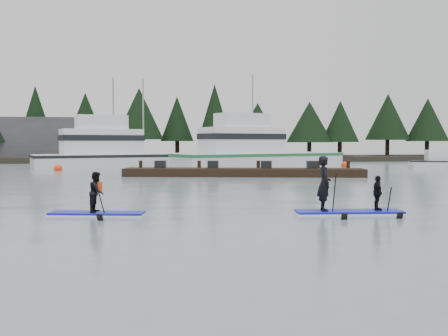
{
  "coord_description": "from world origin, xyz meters",
  "views": [
    {
      "loc": [
        -3.2,
        -15.95,
        2.26
      ],
      "look_at": [
        0.0,
        6.0,
        1.1
      ],
      "focal_mm": 40.0,
      "sensor_mm": 36.0,
      "label": 1
    }
  ],
  "objects": [
    {
      "name": "buoy_c",
      "position": [
        14.13,
        27.08,
        0.0
      ],
      "size": [
        0.63,
        0.63,
        0.63
      ],
      "primitive_type": "sphere",
      "color": "#FF380C",
      "rests_on": "ground"
    },
    {
      "name": "ground",
      "position": [
        0.0,
        0.0,
        0.0
      ],
      "size": [
        160.0,
        160.0,
        0.0
      ],
      "primitive_type": "plane",
      "color": "slate",
      "rests_on": "ground"
    },
    {
      "name": "waterfront_building",
      "position": [
        -14.0,
        44.0,
        2.5
      ],
      "size": [
        18.0,
        6.0,
        5.0
      ],
      "primitive_type": "cube",
      "color": "#4C4C51",
      "rests_on": "ground"
    },
    {
      "name": "skiff",
      "position": [
        21.15,
        22.32,
        0.34
      ],
      "size": [
        6.16,
        3.19,
        0.69
      ],
      "primitive_type": "cube",
      "rotation": [
        0.0,
        0.0,
        -0.25
      ],
      "color": "silver",
      "rests_on": "ground"
    },
    {
      "name": "buoy_a",
      "position": [
        -10.47,
        24.58,
        0.0
      ],
      "size": [
        0.63,
        0.63,
        0.63
      ],
      "primitive_type": "sphere",
      "color": "#FF380C",
      "rests_on": "ground"
    },
    {
      "name": "paddleboard_solo",
      "position": [
        -4.87,
        -0.3,
        0.48
      ],
      "size": [
        2.98,
        1.31,
        1.83
      ],
      "rotation": [
        0.0,
        0.0,
        -0.19
      ],
      "color": "#1217B1",
      "rests_on": "ground"
    },
    {
      "name": "paddleboard_duo",
      "position": [
        2.73,
        -1.14,
        0.61
      ],
      "size": [
        3.38,
        1.29,
        2.35
      ],
      "rotation": [
        0.0,
        0.0,
        -0.1
      ],
      "color": "#1416BB",
      "rests_on": "ground"
    },
    {
      "name": "far_shore",
      "position": [
        0.0,
        42.0,
        0.3
      ],
      "size": [
        70.0,
        8.0,
        0.6
      ],
      "primitive_type": "cube",
      "color": "#2D281E",
      "rests_on": "ground"
    },
    {
      "name": "buoy_b",
      "position": [
        -1.95,
        20.53,
        0.0
      ],
      "size": [
        0.5,
        0.5,
        0.5
      ],
      "primitive_type": "sphere",
      "color": "#FF380C",
      "rests_on": "ground"
    },
    {
      "name": "fishing_boat_medium",
      "position": [
        6.17,
        28.46,
        0.67
      ],
      "size": [
        16.52,
        10.12,
        9.3
      ],
      "rotation": [
        0.0,
        0.0,
        0.38
      ],
      "color": "silver",
      "rests_on": "ground"
    },
    {
      "name": "floating_dock",
      "position": [
        2.79,
        16.3,
        0.26
      ],
      "size": [
        15.82,
        5.06,
        0.52
      ],
      "primitive_type": "cube",
      "rotation": [
        0.0,
        0.0,
        -0.19
      ],
      "color": "black",
      "rests_on": "ground"
    },
    {
      "name": "treeline",
      "position": [
        0.0,
        42.0,
        0.0
      ],
      "size": [
        60.0,
        4.0,
        8.0
      ],
      "primitive_type": null,
      "color": "black",
      "rests_on": "ground"
    },
    {
      "name": "fishing_boat_large",
      "position": [
        -6.34,
        30.94,
        0.67
      ],
      "size": [
        16.26,
        8.82,
        9.07
      ],
      "rotation": [
        0.0,
        0.0,
        0.3
      ],
      "color": "silver",
      "rests_on": "ground"
    }
  ]
}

